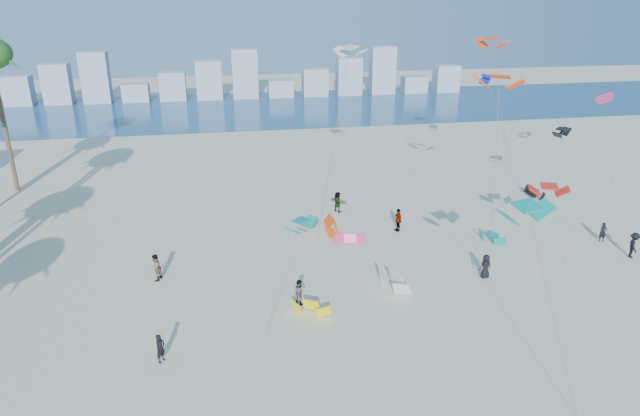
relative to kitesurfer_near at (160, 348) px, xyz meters
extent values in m
plane|color=navy|center=(7.05, 65.00, -0.81)|extent=(220.00, 220.00, 0.00)
imported|color=black|center=(0.00, 0.00, 0.00)|extent=(0.66, 0.71, 1.63)
imported|color=gray|center=(7.94, 4.58, -0.01)|extent=(0.97, 0.99, 1.61)
imported|color=black|center=(20.78, 5.64, 0.03)|extent=(0.88, 0.64, 1.69)
imported|color=gray|center=(17.34, 14.25, 0.13)|extent=(0.68, 1.18, 1.89)
imported|color=black|center=(32.65, 6.61, 0.15)|extent=(1.17, 1.43, 1.93)
imported|color=gray|center=(13.42, 19.14, 0.10)|extent=(1.50, 1.64, 1.82)
imported|color=black|center=(32.28, 9.51, -0.04)|extent=(0.61, 0.45, 1.54)
imported|color=gray|center=(-1.06, 9.14, 0.13)|extent=(1.05, 1.14, 1.88)
cylinder|color=#595959|center=(6.85, 2.91, 2.04)|extent=(2.52, 2.74, 5.71)
cylinder|color=#595959|center=(22.04, 8.24, 5.52)|extent=(1.58, 4.78, 12.68)
cylinder|color=#595959|center=(31.50, 13.85, 2.92)|extent=(0.06, 3.50, 7.47)
cylinder|color=#595959|center=(12.07, 14.77, 6.30)|extent=(2.85, 2.29, 14.23)
cylinder|color=#595959|center=(29.64, 21.33, 4.47)|extent=(2.12, 5.92, 10.58)
cylinder|color=#595959|center=(26.87, 7.36, 1.77)|extent=(0.65, 2.62, 5.17)
cylinder|color=#595959|center=(21.47, 28.18, 8.19)|extent=(2.94, 2.73, 18.01)
cylinder|color=#595959|center=(39.29, 19.61, 3.58)|extent=(1.21, 5.86, 8.79)
cylinder|color=#595959|center=(18.78, -4.83, 3.34)|extent=(0.59, 5.66, 8.32)
cylinder|color=#595959|center=(28.20, 19.28, 6.28)|extent=(1.90, 4.42, 14.19)
cylinder|color=brown|center=(-15.95, 30.00, 5.61)|extent=(0.40, 0.40, 12.85)
cube|color=#9EADBF|center=(-28.75, 75.00, 1.59)|extent=(4.40, 3.00, 4.80)
cube|color=#9EADBF|center=(-22.55, 75.00, 2.49)|extent=(4.40, 3.00, 6.60)
cube|color=#9EADBF|center=(-16.35, 75.00, 3.39)|extent=(4.40, 3.00, 8.40)
cube|color=#9EADBF|center=(-10.15, 75.00, 0.69)|extent=(4.40, 3.00, 3.00)
cube|color=#9EADBF|center=(-3.95, 75.00, 1.59)|extent=(4.40, 3.00, 4.80)
cube|color=#9EADBF|center=(2.25, 75.00, 2.49)|extent=(4.40, 3.00, 6.60)
cube|color=#9EADBF|center=(8.45, 75.00, 3.39)|extent=(4.40, 3.00, 8.40)
cube|color=#9EADBF|center=(14.65, 75.00, 0.69)|extent=(4.40, 3.00, 3.00)
cube|color=#9EADBF|center=(20.85, 75.00, 1.59)|extent=(4.40, 3.00, 4.80)
cube|color=#9EADBF|center=(27.05, 75.00, 2.49)|extent=(4.40, 3.00, 6.60)
cube|color=#9EADBF|center=(33.25, 75.00, 3.39)|extent=(4.40, 3.00, 8.40)
cube|color=#9EADBF|center=(39.45, 75.00, 0.69)|extent=(4.40, 3.00, 3.00)
cube|color=#9EADBF|center=(45.65, 75.00, 1.59)|extent=(4.40, 3.00, 4.80)
camera|label=1|loc=(3.89, -25.72, 17.57)|focal=31.66mm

